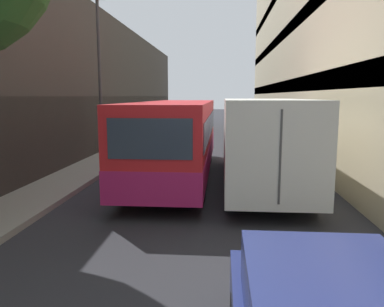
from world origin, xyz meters
TOP-DOWN VIEW (x-y plane):
  - ground_plane at (0.00, 15.00)m, footprint 150.00×150.00m
  - sidewalk_left at (-4.71, 15.00)m, footprint 1.83×60.00m
  - building_left_shopfront at (-6.72, 15.00)m, footprint 2.40×60.00m
  - bus at (-0.94, 14.88)m, footprint 2.49×10.55m
  - box_truck at (2.04, 13.76)m, footprint 2.46×8.96m
  - street_lamp at (-4.04, 15.59)m, footprint 0.36×0.80m

SIDE VIEW (x-z plane):
  - ground_plane at x=0.00m, z-range 0.00..0.00m
  - sidewalk_left at x=-4.71m, z-range 0.00..0.16m
  - bus at x=-0.94m, z-range 0.10..2.94m
  - box_truck at x=2.04m, z-range 0.14..3.08m
  - building_left_shopfront at x=-6.72m, z-range -0.35..7.24m
  - street_lamp at x=-4.04m, z-range 1.48..8.28m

